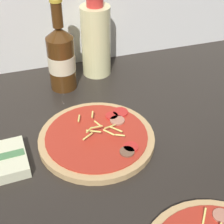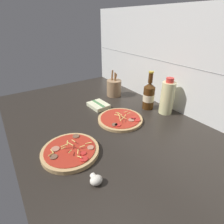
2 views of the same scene
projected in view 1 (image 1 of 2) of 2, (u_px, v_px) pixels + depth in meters
counter_slab at (124, 174)px, 68.22cm from camera, size 160.00×90.00×2.50cm
pizza_far at (97, 138)px, 73.57cm from camera, size 24.89×24.89×4.87cm
beer_bottle at (61, 57)px, 86.11cm from camera, size 6.96×6.96×23.65cm
oil_bottle at (96, 40)px, 91.21cm from camera, size 7.82×7.82×21.68cm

